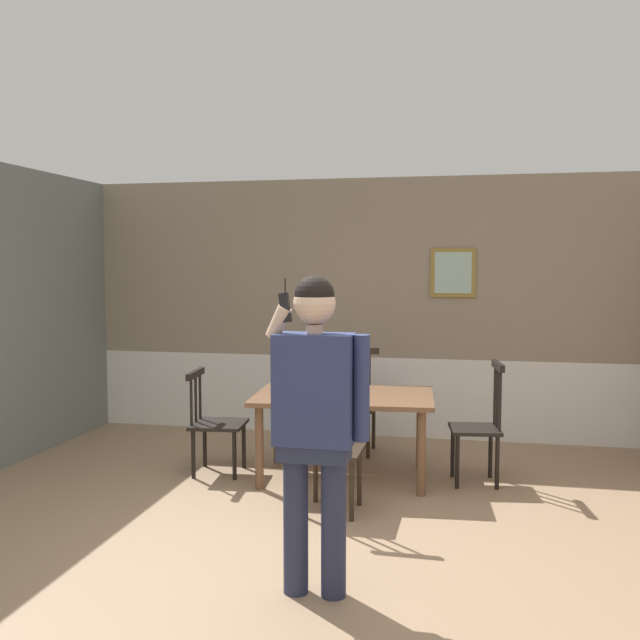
# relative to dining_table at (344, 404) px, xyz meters

# --- Properties ---
(ground_plane) EXTENTS (7.19, 7.19, 0.00)m
(ground_plane) POSITION_rel_dining_table_xyz_m (-0.03, -1.65, -0.65)
(ground_plane) COLOR #9E7F60
(room_back_partition) EXTENTS (6.18, 0.17, 2.76)m
(room_back_partition) POSITION_rel_dining_table_xyz_m (-0.03, 1.62, 0.68)
(room_back_partition) COLOR gray
(room_back_partition) RESTS_ON ground_plane
(dining_table) EXTENTS (1.59, 1.09, 0.73)m
(dining_table) POSITION_rel_dining_table_xyz_m (0.00, 0.00, 0.00)
(dining_table) COLOR brown
(dining_table) RESTS_ON ground_plane
(chair_near_window) EXTENTS (0.44, 0.44, 1.00)m
(chair_near_window) POSITION_rel_dining_table_xyz_m (0.06, -0.88, -0.16)
(chair_near_window) COLOR #2D2319
(chair_near_window) RESTS_ON ground_plane
(chair_by_doorway) EXTENTS (0.46, 0.46, 1.03)m
(chair_by_doorway) POSITION_rel_dining_table_xyz_m (1.14, 0.09, -0.16)
(chair_by_doorway) COLOR black
(chair_by_doorway) RESTS_ON ground_plane
(chair_at_table_head) EXTENTS (0.49, 0.49, 0.92)m
(chair_at_table_head) POSITION_rel_dining_table_xyz_m (-1.14, -0.08, -0.19)
(chair_at_table_head) COLOR black
(chair_at_table_head) RESTS_ON ground_plane
(chair_opposite_corner) EXTENTS (0.47, 0.47, 1.01)m
(chair_opposite_corner) POSITION_rel_dining_table_xyz_m (-0.06, 0.88, -0.16)
(chair_opposite_corner) COLOR #2D2319
(chair_opposite_corner) RESTS_ON ground_plane
(person_figure) EXTENTS (0.59, 0.24, 1.79)m
(person_figure) POSITION_rel_dining_table_xyz_m (0.21, -2.18, 0.40)
(person_figure) COLOR #282E49
(person_figure) RESTS_ON ground_plane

